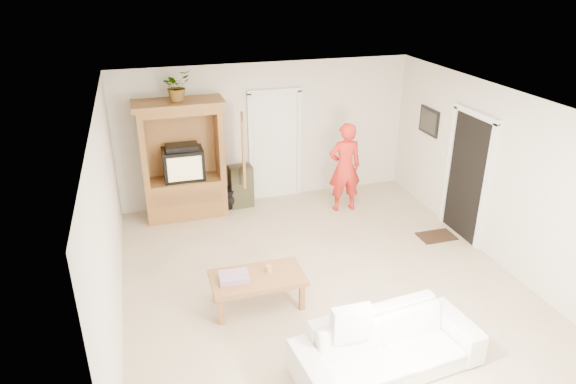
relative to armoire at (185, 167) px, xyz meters
name	(u,v)px	position (x,y,z in m)	size (l,w,h in m)	color
floor	(319,278)	(1.58, -2.66, -0.91)	(6.00, 6.00, 0.00)	tan
ceiling	(324,102)	(1.58, -2.66, 1.69)	(6.00, 6.00, 0.00)	white
wall_back	(267,133)	(1.58, 0.34, 0.39)	(5.50, 5.50, 0.00)	silver
wall_front	(444,339)	(1.58, -5.66, 0.39)	(5.50, 5.50, 0.00)	silver
wall_left	(108,223)	(-1.17, -2.66, 0.39)	(6.00, 6.00, 0.00)	silver
wall_right	(495,175)	(4.33, -2.66, 0.39)	(6.00, 6.00, 0.00)	silver
armoire	(185,167)	(0.00, 0.00, 0.00)	(1.82, 1.14, 2.10)	olive
door_back	(275,147)	(1.73, 0.31, 0.11)	(0.85, 0.05, 2.04)	white
doorway_right	(467,178)	(4.30, -2.06, 0.11)	(0.05, 0.90, 2.04)	black
framed_picture	(429,121)	(4.31, -0.76, 0.69)	(0.03, 0.60, 0.48)	black
doormat	(437,236)	(3.88, -2.06, -0.90)	(0.60, 0.40, 0.02)	#382316
plant	(177,86)	(-0.02, -0.03, 1.44)	(0.45, 0.39, 0.50)	#4C7238
man	(345,167)	(2.77, -0.62, -0.08)	(0.61, 0.40, 1.66)	red
sofa	(387,346)	(1.68, -4.59, -0.60)	(2.10, 0.82, 0.61)	white
coffee_table	(258,280)	(0.57, -3.04, -0.51)	(1.22, 0.67, 0.45)	#9F6E36
towel	(234,277)	(0.26, -3.04, -0.41)	(0.38, 0.28, 0.08)	#FF545D
candle	(269,268)	(0.74, -2.98, -0.40)	(0.08, 0.08, 0.10)	tan
backpack_black	(229,199)	(0.74, 0.00, -0.71)	(0.32, 0.19, 0.39)	black
backpack_olive	(241,186)	(1.00, 0.07, -0.51)	(0.42, 0.31, 0.79)	#47442B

